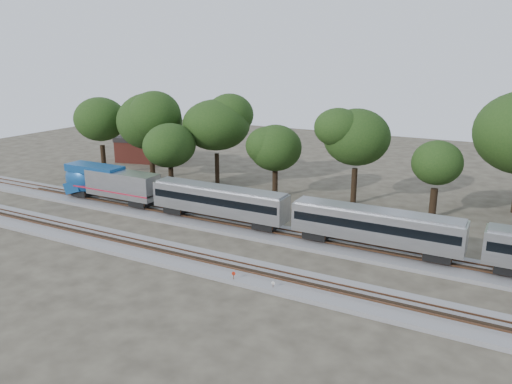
# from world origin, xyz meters

# --- Properties ---
(ground) EXTENTS (160.00, 160.00, 0.00)m
(ground) POSITION_xyz_m (0.00, 0.00, 0.00)
(ground) COLOR #383328
(ground) RESTS_ON ground
(track_far) EXTENTS (160.00, 5.00, 0.73)m
(track_far) POSITION_xyz_m (0.00, 6.00, 0.21)
(track_far) COLOR slate
(track_far) RESTS_ON ground
(track_near) EXTENTS (160.00, 5.00, 0.73)m
(track_near) POSITION_xyz_m (0.00, -4.00, 0.21)
(track_near) COLOR slate
(track_near) RESTS_ON ground
(train) EXTENTS (87.12, 3.00, 4.42)m
(train) POSITION_xyz_m (15.69, 6.00, 3.11)
(train) COLOR #BBBDC3
(train) RESTS_ON ground
(switch_stand_red) EXTENTS (0.35, 0.08, 1.10)m
(switch_stand_red) POSITION_xyz_m (6.58, -6.13, 0.70)
(switch_stand_red) COLOR #512D19
(switch_stand_red) RESTS_ON ground
(switch_stand_white) EXTENTS (0.29, 0.05, 0.93)m
(switch_stand_white) POSITION_xyz_m (10.30, -5.90, 0.59)
(switch_stand_white) COLOR #512D19
(switch_stand_white) RESTS_ON ground
(switch_lever) EXTENTS (0.55, 0.38, 0.30)m
(switch_lever) POSITION_xyz_m (8.30, -5.70, 0.15)
(switch_lever) COLOR #512D19
(switch_lever) RESTS_ON ground
(brick_building) EXTENTS (10.88, 8.77, 4.61)m
(brick_building) POSITION_xyz_m (-33.75, 30.15, 2.32)
(brick_building) COLOR maroon
(brick_building) RESTS_ON ground
(tree_0) EXTENTS (9.25, 9.25, 13.04)m
(tree_0) POSITION_xyz_m (-32.44, 18.11, 9.09)
(tree_0) COLOR black
(tree_0) RESTS_ON ground
(tree_1) EXTENTS (9.32, 9.32, 13.13)m
(tree_1) POSITION_xyz_m (-23.52, 19.54, 9.15)
(tree_1) COLOR black
(tree_1) RESTS_ON ground
(tree_2) EXTENTS (7.05, 7.05, 9.94)m
(tree_2) POSITION_xyz_m (-15.82, 14.33, 6.91)
(tree_2) COLOR black
(tree_2) RESTS_ON ground
(tree_3) EXTENTS (9.35, 9.35, 13.18)m
(tree_3) POSITION_xyz_m (-12.30, 20.85, 9.18)
(tree_3) COLOR black
(tree_3) RESTS_ON ground
(tree_4) EXTENTS (7.03, 7.03, 9.92)m
(tree_4) POSITION_xyz_m (-2.09, 19.64, 6.90)
(tree_4) COLOR black
(tree_4) RESTS_ON ground
(tree_5) EXTENTS (9.05, 9.05, 12.76)m
(tree_5) POSITION_xyz_m (8.44, 21.75, 8.89)
(tree_5) COLOR black
(tree_5) RESTS_ON ground
(tree_6) EXTENTS (6.96, 6.96, 9.81)m
(tree_6) POSITION_xyz_m (18.68, 20.53, 6.82)
(tree_6) COLOR black
(tree_6) RESTS_ON ground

